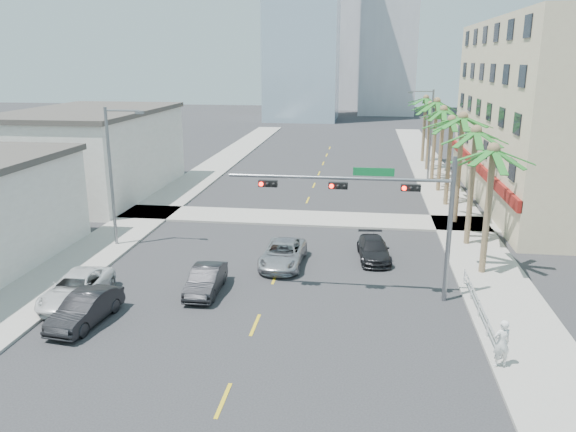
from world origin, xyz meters
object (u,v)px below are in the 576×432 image
object	(u,v)px
traffic_signal_mast	(384,202)
car_lane_left	(206,280)
car_lane_center	(283,254)
car_parked_far	(76,289)
car_lane_right	(374,249)
car_parked_mid	(85,309)
pedestrian	(502,343)

from	to	relation	value
traffic_signal_mast	car_lane_left	size ratio (longest dim) A/B	2.64
car_lane_left	car_lane_center	xyz separation A→B (m)	(3.42, 4.56, 0.01)
car_parked_far	car_lane_center	distance (m)	11.61
car_parked_far	car_lane_center	world-z (taller)	car_parked_far
car_lane_center	car_lane_right	distance (m)	5.63
car_parked_mid	pedestrian	xyz separation A→B (m)	(18.10, -1.60, 0.41)
car_lane_center	pedestrian	world-z (taller)	pedestrian
car_parked_mid	pedestrian	world-z (taller)	pedestrian
traffic_signal_mast	car_parked_mid	size ratio (longest dim) A/B	2.52
car_parked_far	car_lane_right	bearing A→B (deg)	26.15
car_parked_mid	car_lane_center	size ratio (longest dim) A/B	0.87
car_parked_far	car_lane_center	size ratio (longest dim) A/B	1.01
car_parked_mid	pedestrian	bearing A→B (deg)	1.68
traffic_signal_mast	car_lane_right	world-z (taller)	traffic_signal_mast
pedestrian	car_parked_far	bearing A→B (deg)	-29.81
car_lane_right	traffic_signal_mast	bearing A→B (deg)	-93.20
car_lane_left	car_parked_far	bearing A→B (deg)	-163.10
car_parked_far	car_lane_right	size ratio (longest dim) A/B	1.17
car_parked_mid	car_lane_center	world-z (taller)	car_parked_mid
car_parked_mid	car_lane_left	xyz separation A→B (m)	(4.53, 4.23, -0.03)
car_parked_mid	pedestrian	size ratio (longest dim) A/B	2.23
car_parked_mid	pedestrian	distance (m)	18.17
car_lane_right	pedestrian	distance (m)	13.08
traffic_signal_mast	car_lane_left	world-z (taller)	traffic_signal_mast
car_parked_mid	car_lane_left	distance (m)	6.20
car_parked_far	car_lane_left	bearing A→B (deg)	15.24
car_parked_mid	car_lane_center	distance (m)	11.85
car_lane_center	pedestrian	bearing A→B (deg)	-44.24
car_parked_far	pedestrian	world-z (taller)	pedestrian
car_lane_center	pedestrian	xyz separation A→B (m)	(10.15, -10.38, 0.43)
car_lane_center	car_lane_right	bearing A→B (deg)	19.78
traffic_signal_mast	car_parked_far	size ratio (longest dim) A/B	2.16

